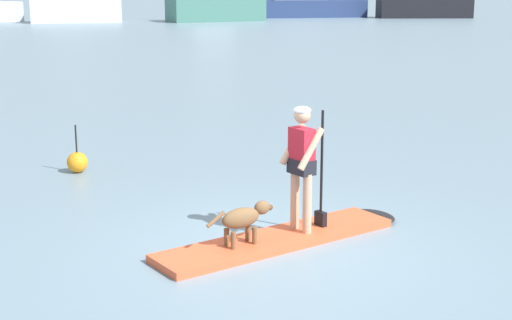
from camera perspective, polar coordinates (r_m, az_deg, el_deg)
The scene contains 9 objects.
ground_plane at distance 9.82m, azimuth 1.63°, elevation -6.41°, with size 400.00×400.00×0.00m, color slate.
paddleboard at distance 9.93m, azimuth 2.70°, elevation -5.87°, with size 3.77×1.94×0.10m.
person_paddler at distance 9.76m, azimuth 3.60°, elevation 0.01°, with size 0.67×0.58×1.69m.
dog at distance 9.38m, azimuth -0.93°, elevation -4.49°, with size 0.97×0.42×0.52m.
moored_boat_far_starboard at distance 72.67m, azimuth -13.79°, elevation 11.45°, with size 8.27×3.21×12.12m.
moored_boat_port at distance 73.24m, azimuth -3.25°, elevation 11.98°, with size 9.81×4.81×10.23m.
moored_boat_outer at distance 82.66m, azimuth 3.74°, elevation 11.99°, with size 13.11×3.79×12.57m.
moored_boat_far_port at distance 83.35m, azimuth 12.70°, elevation 11.68°, with size 10.35×5.35×10.61m.
marker_buoy at distance 13.81m, azimuth -13.57°, elevation -0.16°, with size 0.38×0.38×0.88m.
Camera 1 is at (-2.83, -8.81, 3.29)m, focal length 52.04 mm.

